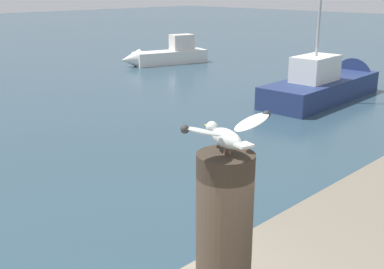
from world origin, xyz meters
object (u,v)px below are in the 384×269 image
at_px(seagull, 226,133).
at_px(boat_white, 164,55).
at_px(mooring_post, 224,231).
at_px(boat_navy, 334,82).

height_order(seagull, boat_white, seagull).
bearing_deg(boat_white, seagull, -130.54).
relative_size(seagull, boat_white, 0.13).
bearing_deg(mooring_post, boat_white, 49.47).
bearing_deg(seagull, boat_navy, 26.15).
xyz_separation_m(seagull, boat_navy, (12.29, 6.03, -2.30)).
distance_m(boat_navy, boat_white, 8.78).
relative_size(mooring_post, boat_navy, 0.15).
bearing_deg(seagull, mooring_post, -102.75).
xyz_separation_m(mooring_post, boat_navy, (12.29, 6.04, -1.74)).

